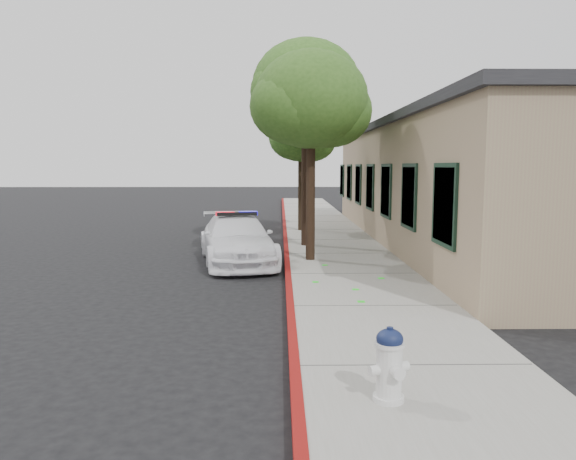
# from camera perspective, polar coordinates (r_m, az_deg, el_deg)

# --- Properties ---
(ground) EXTENTS (120.00, 120.00, 0.00)m
(ground) POSITION_cam_1_polar(r_m,az_deg,el_deg) (10.11, -0.08, -8.85)
(ground) COLOR black
(ground) RESTS_ON ground
(sidewalk) EXTENTS (3.20, 60.00, 0.15)m
(sidewalk) POSITION_cam_1_polar(r_m,az_deg,el_deg) (13.12, 6.78, -4.90)
(sidewalk) COLOR gray
(sidewalk) RESTS_ON ground
(red_curb) EXTENTS (0.14, 60.00, 0.16)m
(red_curb) POSITION_cam_1_polar(r_m,az_deg,el_deg) (13.01, 0.01, -4.93)
(red_curb) COLOR maroon
(red_curb) RESTS_ON ground
(clapboard_building) EXTENTS (7.30, 20.89, 4.24)m
(clapboard_building) POSITION_cam_1_polar(r_m,az_deg,el_deg) (19.95, 19.23, 4.71)
(clapboard_building) COLOR #8A7A5A
(clapboard_building) RESTS_ON ground
(police_car) EXTENTS (2.74, 4.90, 1.46)m
(police_car) POSITION_cam_1_polar(r_m,az_deg,el_deg) (15.17, -5.43, -1.00)
(police_car) COLOR white
(police_car) RESTS_ON ground
(fire_hydrant) EXTENTS (0.48, 0.42, 0.84)m
(fire_hydrant) POSITION_cam_1_polar(r_m,az_deg,el_deg) (6.18, 10.68, -13.78)
(fire_hydrant) COLOR silver
(fire_hydrant) RESTS_ON sidewalk
(street_tree_near) EXTENTS (3.32, 3.09, 5.65)m
(street_tree_near) POSITION_cam_1_polar(r_m,az_deg,el_deg) (14.81, 2.48, 13.15)
(street_tree_near) COLOR black
(street_tree_near) RESTS_ON sidewalk
(street_tree_mid) EXTENTS (3.58, 3.45, 6.56)m
(street_tree_mid) POSITION_cam_1_polar(r_m,az_deg,el_deg) (17.66, 1.97, 14.52)
(street_tree_mid) COLOR black
(street_tree_mid) RESTS_ON sidewalk
(street_tree_far) EXTENTS (2.73, 2.66, 4.96)m
(street_tree_far) POSITION_cam_1_polar(r_m,az_deg,el_deg) (21.59, 1.49, 9.88)
(street_tree_far) COLOR black
(street_tree_far) RESTS_ON sidewalk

